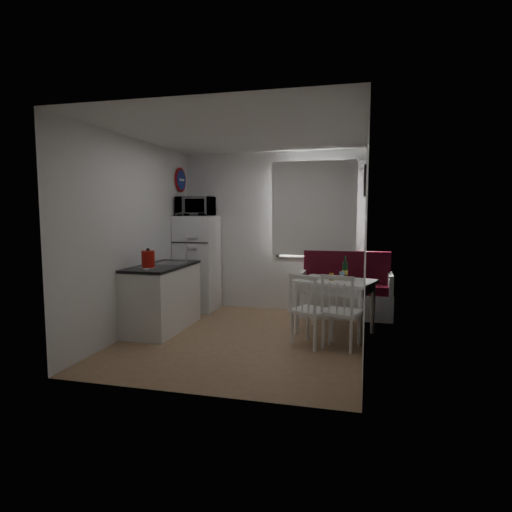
{
  "coord_description": "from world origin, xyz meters",
  "views": [
    {
      "loc": [
        1.47,
        -5.18,
        1.64
      ],
      "look_at": [
        0.05,
        0.5,
        1.02
      ],
      "focal_mm": 30.0,
      "sensor_mm": 36.0,
      "label": 1
    }
  ],
  "objects": [
    {
      "name": "wall_right",
      "position": [
        1.5,
        0.0,
        1.3
      ],
      "size": [
        0.02,
        3.5,
        2.6
      ],
      "primitive_type": "cube",
      "color": "white",
      "rests_on": "floor"
    },
    {
      "name": "ceiling",
      "position": [
        0.0,
        0.0,
        2.6
      ],
      "size": [
        3.0,
        3.5,
        0.02
      ],
      "primitive_type": "cube",
      "color": "white",
      "rests_on": "wall_back"
    },
    {
      "name": "drinking_glass_orange",
      "position": [
        1.08,
        0.44,
        0.78
      ],
      "size": [
        0.06,
        0.06,
        0.09
      ],
      "primitive_type": "cylinder",
      "color": "gold",
      "rests_on": "dining_table"
    },
    {
      "name": "chair_left",
      "position": [
        0.88,
        -0.17,
        0.55
      ],
      "size": [
        0.56,
        0.57,
        0.48
      ],
      "rotation": [
        0.0,
        0.0,
        -0.51
      ],
      "color": "white",
      "rests_on": "floor"
    },
    {
      "name": "drinking_glass_blue",
      "position": [
        1.21,
        0.54,
        0.78
      ],
      "size": [
        0.06,
        0.06,
        0.11
      ],
      "primitive_type": "cylinder",
      "color": "#82B6DD",
      "rests_on": "dining_table"
    },
    {
      "name": "picture_frame",
      "position": [
        1.48,
        1.1,
        2.05
      ],
      "size": [
        0.04,
        0.52,
        0.42
      ],
      "primitive_type": "cube",
      "color": "black",
      "rests_on": "wall_right"
    },
    {
      "name": "wall_front",
      "position": [
        0.0,
        -1.75,
        1.3
      ],
      "size": [
        3.0,
        0.02,
        2.6
      ],
      "primitive_type": "cube",
      "color": "white",
      "rests_on": "floor"
    },
    {
      "name": "floor",
      "position": [
        0.0,
        0.0,
        0.0
      ],
      "size": [
        3.0,
        3.5,
        0.02
      ],
      "primitive_type": "cube",
      "color": "#987351",
      "rests_on": "ground"
    },
    {
      "name": "microwave",
      "position": [
        -1.18,
        1.35,
        1.71
      ],
      "size": [
        0.57,
        0.38,
        0.31
      ],
      "primitive_type": "imported",
      "color": "white",
      "rests_on": "fridge"
    },
    {
      "name": "chair_right",
      "position": [
        1.25,
        -0.17,
        0.56
      ],
      "size": [
        0.52,
        0.51,
        0.48
      ],
      "rotation": [
        0.0,
        0.0,
        -0.3
      ],
      "color": "white",
      "rests_on": "floor"
    },
    {
      "name": "wall_back",
      "position": [
        0.0,
        1.75,
        1.3
      ],
      "size": [
        3.0,
        0.02,
        2.6
      ],
      "primitive_type": "cube",
      "color": "white",
      "rests_on": "floor"
    },
    {
      "name": "window",
      "position": [
        0.7,
        1.72,
        1.62
      ],
      "size": [
        1.22,
        0.06,
        1.47
      ],
      "primitive_type": "cube",
      "color": "white",
      "rests_on": "wall_back"
    },
    {
      "name": "kettle",
      "position": [
        -1.15,
        -0.32,
        1.03
      ],
      "size": [
        0.2,
        0.2,
        0.26
      ],
      "primitive_type": "cylinder",
      "color": "#A6130D",
      "rests_on": "kitchen_counter"
    },
    {
      "name": "fridge",
      "position": [
        -1.18,
        1.4,
        0.78
      ],
      "size": [
        0.62,
        0.62,
        1.56
      ],
      "primitive_type": "cube",
      "color": "white",
      "rests_on": "floor"
    },
    {
      "name": "wine_bottle",
      "position": [
        1.25,
        0.59,
        0.89
      ],
      "size": [
        0.08,
        0.08,
        0.31
      ],
      "primitive_type": null,
      "color": "#133D19",
      "rests_on": "dining_table"
    },
    {
      "name": "wall_left",
      "position": [
        -1.5,
        0.0,
        1.3
      ],
      "size": [
        0.02,
        3.5,
        2.6
      ],
      "primitive_type": "cube",
      "color": "white",
      "rests_on": "floor"
    },
    {
      "name": "plate",
      "position": [
        0.83,
        0.51,
        0.74
      ],
      "size": [
        0.22,
        0.22,
        0.02
      ],
      "primitive_type": "cylinder",
      "color": "white",
      "rests_on": "dining_table"
    },
    {
      "name": "dining_table",
      "position": [
        1.13,
        0.49,
        0.65
      ],
      "size": [
        1.13,
        0.94,
        0.73
      ],
      "rotation": [
        0.0,
        0.0,
        -0.3
      ],
      "color": "white",
      "rests_on": "floor"
    },
    {
      "name": "kitchen_counter",
      "position": [
        -1.2,
        0.16,
        0.46
      ],
      "size": [
        0.62,
        1.32,
        1.16
      ],
      "color": "white",
      "rests_on": "floor"
    },
    {
      "name": "curtain",
      "position": [
        0.7,
        1.65,
        1.68
      ],
      "size": [
        1.35,
        0.02,
        1.5
      ],
      "primitive_type": "cube",
      "color": "white",
      "rests_on": "wall_back"
    },
    {
      "name": "bench",
      "position": [
        1.23,
        1.51,
        0.33
      ],
      "size": [
        1.41,
        0.54,
        1.01
      ],
      "color": "white",
      "rests_on": "floor"
    },
    {
      "name": "wall_sign",
      "position": [
        -1.47,
        1.45,
        2.15
      ],
      "size": [
        0.03,
        0.4,
        0.4
      ],
      "primitive_type": "cylinder",
      "rotation": [
        0.0,
        1.57,
        0.0
      ],
      "color": "navy",
      "rests_on": "wall_left"
    }
  ]
}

